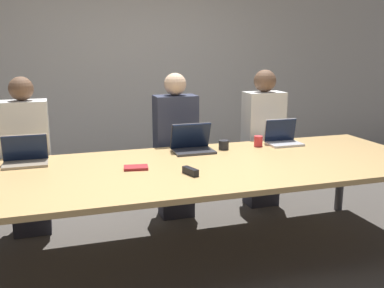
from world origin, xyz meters
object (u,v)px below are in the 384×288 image
at_px(laptop_far_center, 192,143).
at_px(stapler, 190,171).
at_px(laptop_far_right, 282,137).
at_px(laptop_far_left, 25,156).
at_px(person_far_right, 263,140).
at_px(person_far_center, 176,148).
at_px(person_far_left, 27,160).
at_px(cup_far_right, 258,141).
at_px(cup_far_center, 224,145).

height_order(laptop_far_center, stapler, laptop_far_center).
bearing_deg(laptop_far_center, laptop_far_right, 1.65).
bearing_deg(laptop_far_left, person_far_right, 11.26).
distance_m(laptop_far_center, person_far_center, 0.44).
xyz_separation_m(laptop_far_left, person_far_center, (1.34, 0.42, -0.13)).
relative_size(laptop_far_left, person_far_center, 0.24).
relative_size(laptop_far_left, person_far_left, 0.24).
xyz_separation_m(person_far_right, person_far_left, (-2.31, -0.03, -0.02)).
height_order(person_far_right, laptop_far_center, person_far_right).
bearing_deg(laptop_far_center, cup_far_right, 0.31).
height_order(person_far_right, cup_far_center, person_far_right).
height_order(laptop_far_right, laptop_far_left, laptop_far_right).
distance_m(laptop_far_left, person_far_center, 1.41).
xyz_separation_m(laptop_far_right, stapler, (-1.13, -0.69, -0.04)).
xyz_separation_m(cup_far_right, cup_far_center, (-0.35, -0.01, -0.01)).
relative_size(laptop_far_right, person_far_left, 0.23).
bearing_deg(person_far_left, person_far_center, -0.01).
bearing_deg(laptop_far_right, laptop_far_center, -178.35).
height_order(person_far_left, laptop_far_center, person_far_left).
height_order(person_far_right, person_far_left, person_far_right).
bearing_deg(person_far_right, cup_far_center, -143.50).
height_order(laptop_far_left, stapler, laptop_far_left).
bearing_deg(cup_far_center, person_far_center, 127.63).
distance_m(laptop_far_right, laptop_far_left, 2.27).
relative_size(person_far_right, cup_far_center, 15.77).
bearing_deg(laptop_far_left, cup_far_center, -0.15).
bearing_deg(person_far_right, person_far_center, -178.11).
relative_size(person_far_right, laptop_far_left, 4.18).
relative_size(person_far_right, stapler, 9.15).
bearing_deg(person_far_right, laptop_far_right, -91.60).
xyz_separation_m(laptop_far_right, cup_far_right, (-0.26, -0.02, -0.02)).
xyz_separation_m(laptop_far_left, laptop_far_center, (1.37, 0.01, 0.00)).
relative_size(person_far_right, person_far_center, 1.01).
relative_size(laptop_far_right, laptop_far_left, 0.93).
bearing_deg(cup_far_center, person_far_left, 165.73).
bearing_deg(cup_far_center, stapler, -128.20).
xyz_separation_m(person_far_left, person_far_center, (1.35, -0.00, 0.00)).
relative_size(person_far_right, laptop_far_center, 4.01).
xyz_separation_m(laptop_far_right, laptop_far_center, (-0.90, -0.03, 0.00)).
bearing_deg(person_far_right, laptop_far_center, -153.88).
distance_m(person_far_left, cup_far_center, 1.74).
relative_size(laptop_far_right, person_far_right, 0.22).
distance_m(person_far_left, stapler, 1.60).
height_order(laptop_far_right, person_far_center, person_far_center).
distance_m(cup_far_center, stapler, 0.84).
xyz_separation_m(cup_far_right, person_far_center, (-0.68, 0.41, -0.11)).
height_order(cup_far_right, cup_far_center, cup_far_right).
distance_m(person_far_right, stapler, 1.60).
bearing_deg(person_far_right, stapler, -135.55).
xyz_separation_m(laptop_far_center, cup_far_center, (0.29, -0.01, -0.03)).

